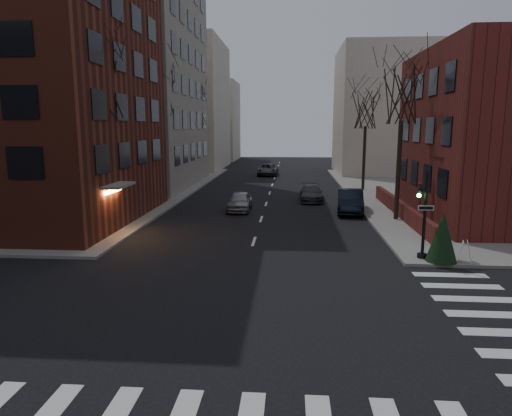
{
  "coord_description": "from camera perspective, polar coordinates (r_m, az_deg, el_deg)",
  "views": [
    {
      "loc": [
        1.93,
        -11.73,
        6.11
      ],
      "look_at": [
        0.19,
        11.05,
        2.0
      ],
      "focal_mm": 32.0,
      "sensor_mm": 36.0,
      "label": 1
    }
  ],
  "objects": [
    {
      "name": "building_left_tan",
      "position": [
        50.12,
        -18.91,
        18.73
      ],
      "size": [
        18.0,
        18.0,
        28.0
      ],
      "primitive_type": "cube",
      "color": "#A29786",
      "rests_on": "ground"
    },
    {
      "name": "car_lane_gray",
      "position": [
        37.94,
        6.95,
        1.86
      ],
      "size": [
        1.84,
        4.51,
        1.31
      ],
      "primitive_type": "imported",
      "rotation": [
        0.0,
        0.0,
        0.0
      ],
      "color": "#3B3C40",
      "rests_on": "ground"
    },
    {
      "name": "building_distant_lb",
      "position": [
        85.06,
        -5.83,
        10.75
      ],
      "size": [
        10.0,
        12.0,
        14.0
      ],
      "primitive_type": "cube",
      "color": "beige",
      "rests_on": "ground"
    },
    {
      "name": "tree_right_a",
      "position": [
        30.57,
        17.85,
        13.32
      ],
      "size": [
        3.96,
        3.96,
        9.72
      ],
      "color": "#2D231C",
      "rests_on": "sidewalk_far_right"
    },
    {
      "name": "tree_left_a",
      "position": [
        27.98,
        -18.82,
        14.51
      ],
      "size": [
        4.18,
        4.18,
        10.26
      ],
      "color": "#2D231C",
      "rests_on": "sidewalk_far_left"
    },
    {
      "name": "streetlamp_near",
      "position": [
        35.27,
        -12.41,
        6.92
      ],
      "size": [
        0.36,
        0.36,
        6.28
      ],
      "color": "black",
      "rests_on": "sidewalk_far_left"
    },
    {
      "name": "car_lane_far",
      "position": [
        57.52,
        1.47,
        4.82
      ],
      "size": [
        2.53,
        5.23,
        1.43
      ],
      "primitive_type": "imported",
      "rotation": [
        0.0,
        0.0,
        -0.03
      ],
      "color": "#424247",
      "rests_on": "ground"
    },
    {
      "name": "building_distant_ra",
      "position": [
        63.13,
        16.67,
        11.5
      ],
      "size": [
        14.0,
        14.0,
        16.0
      ],
      "primitive_type": "cube",
      "color": "beige",
      "rests_on": "ground"
    },
    {
      "name": "sandwich_board",
      "position": [
        22.35,
        24.64,
        -4.96
      ],
      "size": [
        0.58,
        0.69,
        0.95
      ],
      "primitive_type": "cube",
      "rotation": [
        0.0,
        0.0,
        -0.29
      ],
      "color": "white",
      "rests_on": "sidewalk_far_right"
    },
    {
      "name": "tree_left_c",
      "position": [
        52.87,
        -7.51,
        12.2
      ],
      "size": [
        3.96,
        3.96,
        9.72
      ],
      "color": "#2D231C",
      "rests_on": "sidewalk_far_left"
    },
    {
      "name": "tree_right_b",
      "position": [
        44.29,
        13.59,
        11.83
      ],
      "size": [
        3.74,
        3.74,
        9.18
      ],
      "color": "#2D231C",
      "rests_on": "sidewalk_far_right"
    },
    {
      "name": "parked_sedan",
      "position": [
        33.24,
        11.7,
        0.84
      ],
      "size": [
        2.27,
        5.19,
        1.66
      ],
      "primitive_type": "imported",
      "rotation": [
        0.0,
        0.0,
        -0.1
      ],
      "color": "black",
      "rests_on": "ground"
    },
    {
      "name": "evergreen_shrub",
      "position": [
        21.87,
        22.29,
        -3.37
      ],
      "size": [
        1.77,
        1.77,
        2.24
      ],
      "primitive_type": "cone",
      "rotation": [
        0.0,
        0.0,
        -0.41
      ],
      "color": "black",
      "rests_on": "sidewalk_far_right"
    },
    {
      "name": "building_distant_la",
      "position": [
        68.91,
        -10.09,
        12.45
      ],
      "size": [
        14.0,
        16.0,
        18.0
      ],
      "primitive_type": "cube",
      "color": "beige",
      "rests_on": "ground"
    },
    {
      "name": "building_left_brick",
      "position": [
        33.31,
        -28.11,
        14.01
      ],
      "size": [
        15.0,
        15.0,
        18.0
      ],
      "primitive_type": "cube",
      "color": "maroon",
      "rests_on": "ground"
    },
    {
      "name": "streetlamp_far",
      "position": [
        54.71,
        -6.36,
        8.18
      ],
      "size": [
        0.36,
        0.36,
        6.28
      ],
      "color": "black",
      "rests_on": "sidewalk_far_left"
    },
    {
      "name": "traffic_signal",
      "position": [
        21.98,
        20.15,
        -1.46
      ],
      "size": [
        0.76,
        0.44,
        4.0
      ],
      "color": "black",
      "rests_on": "sidewalk_far_right"
    },
    {
      "name": "low_wall_right",
      "position": [
        32.07,
        17.59,
        -0.09
      ],
      "size": [
        0.35,
        16.0,
        1.0
      ],
      "primitive_type": "cube",
      "color": "maroon",
      "rests_on": "sidewalk_far_right"
    },
    {
      "name": "car_lane_silver",
      "position": [
        33.36,
        -2.06,
        0.85
      ],
      "size": [
        1.64,
        4.07,
        1.38
      ],
      "primitive_type": "imported",
      "rotation": [
        0.0,
        0.0,
        0.0
      ],
      "color": "#929297",
      "rests_on": "ground"
    },
    {
      "name": "tree_left_b",
      "position": [
        39.33,
        -11.83,
        14.08
      ],
      "size": [
        4.4,
        4.4,
        10.8
      ],
      "color": "#2D231C",
      "rests_on": "sidewalk_far_left"
    },
    {
      "name": "ground",
      "position": [
        13.37,
        -4.63,
        -17.04
      ],
      "size": [
        160.0,
        160.0,
        0.0
      ],
      "primitive_type": "plane",
      "color": "black",
      "rests_on": "ground"
    }
  ]
}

